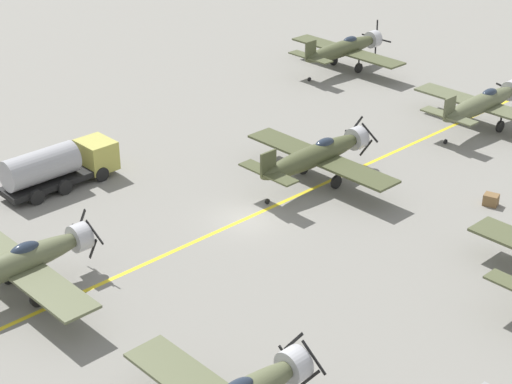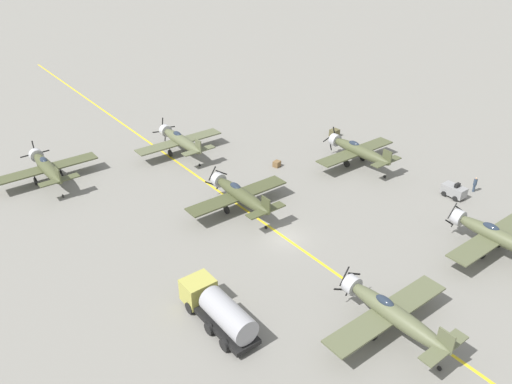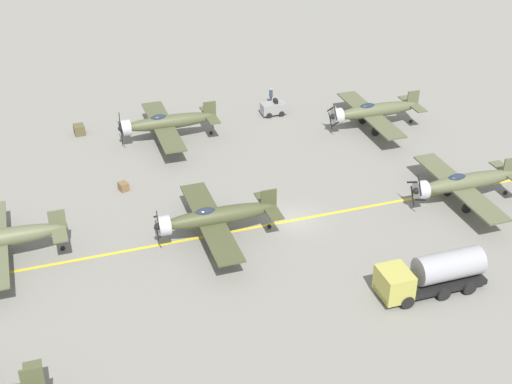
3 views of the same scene
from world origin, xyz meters
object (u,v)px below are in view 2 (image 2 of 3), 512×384
at_px(airplane_mid_right, 358,150).
at_px(airplane_near_right, 497,236).
at_px(airplane_mid_center, 240,194).
at_px(supply_crate_mid_lane, 277,164).
at_px(airplane_near_center, 392,313).
at_px(airplane_far_center, 180,140).
at_px(ground_crew_walking, 475,184).
at_px(airplane_far_left, 47,167).
at_px(fuel_tanker, 218,309).
at_px(supply_crate_by_tanker, 334,133).
at_px(tow_tractor, 454,191).

relative_size(airplane_mid_right, airplane_near_right, 1.00).
bearing_deg(airplane_mid_center, supply_crate_mid_lane, 34.23).
bearing_deg(airplane_near_center, airplane_near_right, 4.18).
xyz_separation_m(airplane_mid_center, airplane_near_right, (14.38, -20.96, -0.00)).
distance_m(airplane_near_center, airplane_far_center, 38.02).
height_order(airplane_mid_right, ground_crew_walking, airplane_mid_right).
bearing_deg(airplane_far_left, airplane_mid_center, -39.34).
distance_m(airplane_mid_center, airplane_near_right, 25.42).
relative_size(airplane_near_center, airplane_near_right, 1.00).
bearing_deg(airplane_mid_center, fuel_tanker, -127.15).
relative_size(airplane_far_center, airplane_far_left, 1.00).
relative_size(airplane_near_right, supply_crate_mid_lane, 13.38).
distance_m(airplane_far_left, supply_crate_mid_lane, 27.69).
bearing_deg(supply_crate_by_tanker, supply_crate_mid_lane, -169.16).
bearing_deg(airplane_mid_right, airplane_near_right, -91.81).
distance_m(airplane_near_center, fuel_tanker, 13.19).
relative_size(fuel_tanker, supply_crate_mid_lane, 8.92).
bearing_deg(fuel_tanker, supply_crate_by_tanker, 31.63).
distance_m(airplane_near_center, tow_tractor, 24.26).
relative_size(airplane_mid_center, supply_crate_mid_lane, 13.38).
height_order(airplane_far_center, airplane_far_left, airplane_far_left).
bearing_deg(ground_crew_walking, airplane_far_left, 139.89).
bearing_deg(ground_crew_walking, tow_tractor, 165.56).
bearing_deg(airplane_near_right, airplane_mid_center, 135.63).
bearing_deg(airplane_far_center, airplane_mid_right, -60.56).
distance_m(airplane_near_center, airplane_near_right, 15.85).
height_order(airplane_mid_center, supply_crate_mid_lane, airplane_mid_center).
relative_size(airplane_mid_right, airplane_far_left, 1.00).
distance_m(airplane_mid_right, ground_crew_walking, 14.19).
bearing_deg(airplane_far_center, airplane_near_right, -87.07).
bearing_deg(supply_crate_mid_lane, supply_crate_by_tanker, 10.84).
height_order(airplane_mid_center, tow_tractor, airplane_mid_center).
bearing_deg(airplane_far_left, supply_crate_mid_lane, -15.07).
distance_m(airplane_mid_right, airplane_far_left, 37.85).
xyz_separation_m(fuel_tanker, supply_crate_by_tanker, (33.97, 20.93, -1.00)).
height_order(airplane_mid_right, airplane_far_left, airplane_far_left).
height_order(airplane_mid_right, airplane_far_center, airplane_far_center).
height_order(airplane_mid_center, supply_crate_by_tanker, airplane_mid_center).
distance_m(airplane_far_center, tow_tractor, 34.28).
bearing_deg(airplane_near_right, airplane_near_center, -166.66).
bearing_deg(airplane_mid_right, ground_crew_walking, -58.01).
height_order(airplane_far_left, tow_tractor, airplane_far_left).
bearing_deg(airplane_far_center, airplane_far_left, 155.33).
bearing_deg(supply_crate_mid_lane, airplane_mid_right, -34.52).
bearing_deg(airplane_far_center, tow_tractor, -71.96).
bearing_deg(supply_crate_by_tanker, tow_tractor, -94.81).
xyz_separation_m(airplane_mid_right, fuel_tanker, (-29.65, -12.68, -0.50)).
height_order(airplane_far_left, ground_crew_walking, airplane_far_left).
bearing_deg(airplane_near_center, airplane_far_left, 109.57).
distance_m(ground_crew_walking, supply_crate_by_tanker, 21.31).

